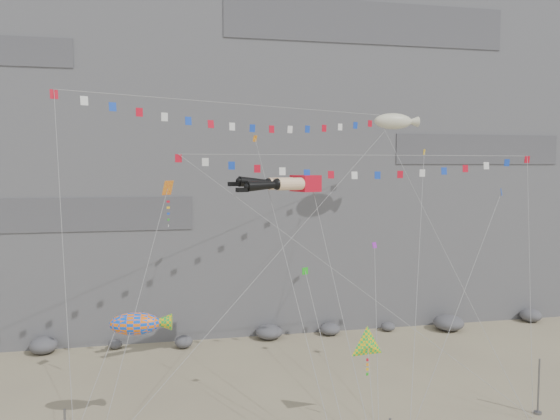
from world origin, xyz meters
TOP-DOWN VIEW (x-y plane):
  - ground at (0.00, 0.00)m, footprint 120.00×120.00m
  - cliff at (0.00, 32.00)m, footprint 80.00×28.00m
  - talus_boulders at (0.00, 17.00)m, footprint 60.00×3.00m
  - anchor_pole_right at (14.38, -2.13)m, footprint 0.12×0.12m
  - legs_kite at (-1.06, 5.52)m, footprint 6.91×15.96m
  - flag_banner_upper at (-2.35, 7.24)m, footprint 26.59×17.73m
  - flag_banner_lower at (5.08, 5.31)m, footprint 27.11×8.39m
  - harlequin_kite at (-9.23, 3.19)m, footprint 5.24×7.25m
  - fish_windsock at (-11.29, 0.32)m, footprint 5.83×4.63m
  - delta_kite at (2.72, -1.54)m, footprint 2.82×5.99m
  - blimp_windsock at (10.06, 12.05)m, footprint 5.30×15.81m
  - small_kite_a at (-2.44, 9.15)m, footprint 2.47×17.19m
  - small_kite_b at (6.17, 6.22)m, footprint 5.10×13.09m
  - small_kite_c at (-0.68, 0.68)m, footprint 1.49×7.46m
  - small_kite_d at (11.07, 8.18)m, footprint 8.43×15.11m
  - small_kite_e at (13.35, 1.22)m, footprint 10.59×6.99m

SIDE VIEW (x-z plane):
  - ground at x=0.00m, z-range 0.00..0.00m
  - talus_boulders at x=0.00m, z-range 0.00..1.20m
  - anchor_pole_right at x=14.38m, z-range 0.00..3.71m
  - delta_kite at x=2.72m, z-range 1.32..9.05m
  - fish_windsock at x=-11.29m, z-range 2.56..11.21m
  - small_kite_c at x=-0.68m, z-range 3.48..15.26m
  - small_kite_b at x=6.17m, z-range 1.60..18.33m
  - small_kite_e at x=13.35m, z-range 4.85..23.48m
  - harlequin_kite at x=-9.23m, z-range 6.54..23.12m
  - legs_kite at x=-1.06m, z-range 4.52..25.48m
  - small_kite_d at x=11.07m, z-range 4.90..28.85m
  - flag_banner_lower at x=5.08m, z-range 6.72..27.38m
  - small_kite_a at x=-2.44m, z-range 5.56..30.35m
  - blimp_windsock at x=10.06m, z-range 7.47..32.78m
  - flag_banner_upper at x=-2.35m, z-range 7.43..33.90m
  - cliff at x=0.00m, z-range 0.00..50.00m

